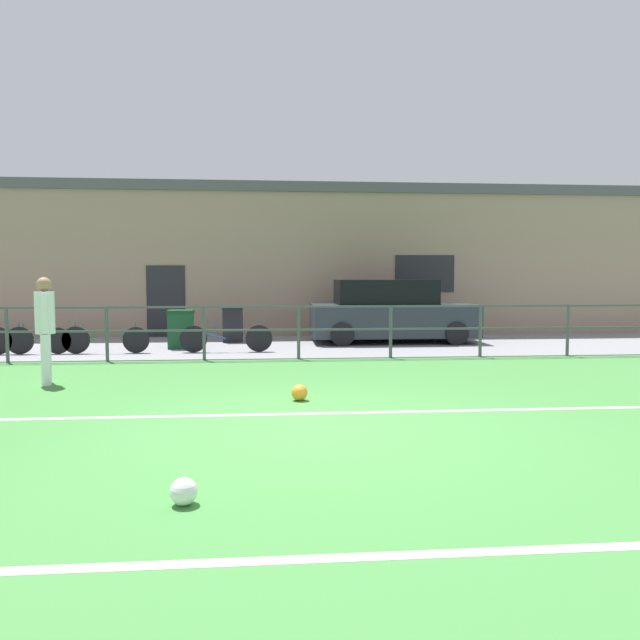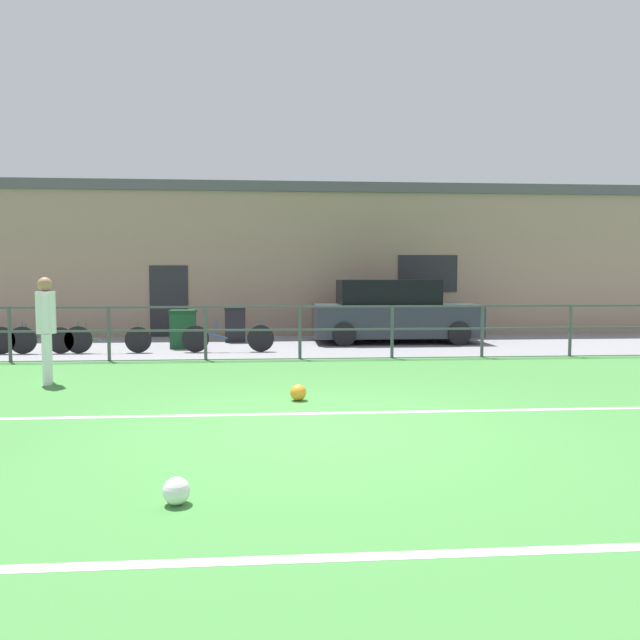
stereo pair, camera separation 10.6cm
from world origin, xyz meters
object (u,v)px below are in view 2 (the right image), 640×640
at_px(bicycle_parked_0, 99,339).
at_px(bicycle_parked_1, 40,339).
at_px(soccer_ball_spare, 298,393).
at_px(soccer_ball_match, 176,491).
at_px(trash_bin_0, 183,329).
at_px(trash_bin_1, 235,324).
at_px(player_striker, 46,323).
at_px(parked_car_red, 393,313).
at_px(bicycle_parked_2, 228,338).

height_order(bicycle_parked_0, bicycle_parked_1, bicycle_parked_1).
xyz_separation_m(soccer_ball_spare, bicycle_parked_1, (-5.65, 5.54, 0.23)).
relative_size(soccer_ball_match, trash_bin_0, 0.23).
bearing_deg(soccer_ball_spare, trash_bin_1, 100.17).
xyz_separation_m(bicycle_parked_0, bicycle_parked_1, (-1.32, 0.00, 0.01)).
xyz_separation_m(soccer_ball_match, trash_bin_1, (-0.31, 11.59, 0.40)).
relative_size(player_striker, trash_bin_0, 1.87).
distance_m(parked_car_red, bicycle_parked_1, 8.70).
bearing_deg(trash_bin_0, soccer_ball_spare, -68.14).
height_order(soccer_ball_match, soccer_ball_spare, soccer_ball_spare).
bearing_deg(bicycle_parked_0, trash_bin_0, 26.23).
xyz_separation_m(trash_bin_0, trash_bin_1, (1.18, 1.35, 0.01)).
bearing_deg(trash_bin_0, bicycle_parked_0, -153.77).
bearing_deg(trash_bin_0, parked_car_red, 10.36).
distance_m(player_striker, bicycle_parked_1, 4.22).
bearing_deg(bicycle_parked_0, bicycle_parked_1, 180.00).
relative_size(bicycle_parked_2, trash_bin_0, 2.27).
height_order(soccer_ball_spare, bicycle_parked_0, bicycle_parked_0).
height_order(bicycle_parked_0, trash_bin_0, trash_bin_0).
distance_m(soccer_ball_spare, parked_car_red, 7.96).
xyz_separation_m(soccer_ball_spare, trash_bin_1, (-1.39, 7.76, 0.39)).
xyz_separation_m(soccer_ball_match, soccer_ball_spare, (1.09, 3.83, 0.01)).
xyz_separation_m(bicycle_parked_0, bicycle_parked_2, (2.92, 0.00, 0.01)).
bearing_deg(parked_car_red, player_striker, -140.38).
distance_m(soccer_ball_match, bicycle_parked_2, 9.38).
bearing_deg(trash_bin_0, player_striker, -107.56).
bearing_deg(bicycle_parked_2, soccer_ball_match, -87.98).
bearing_deg(bicycle_parked_1, parked_car_red, 12.34).
bearing_deg(player_striker, soccer_ball_spare, 49.30).
bearing_deg(bicycle_parked_0, soccer_ball_match, -70.88).
bearing_deg(bicycle_parked_0, soccer_ball_spare, -51.97).
relative_size(soccer_ball_match, bicycle_parked_1, 0.09).
xyz_separation_m(soccer_ball_match, bicycle_parked_0, (-3.25, 9.37, 0.23)).
bearing_deg(soccer_ball_match, soccer_ball_spare, 74.16).
height_order(soccer_ball_match, parked_car_red, parked_car_red).
relative_size(bicycle_parked_0, trash_bin_1, 2.42).
relative_size(parked_car_red, trash_bin_1, 4.52).
xyz_separation_m(parked_car_red, bicycle_parked_1, (-8.49, -1.86, -0.46)).
bearing_deg(trash_bin_0, bicycle_parked_2, -36.93).
xyz_separation_m(bicycle_parked_1, bicycle_parked_2, (4.24, 0.00, 0.00)).
distance_m(bicycle_parked_1, bicycle_parked_2, 4.24).
xyz_separation_m(parked_car_red, bicycle_parked_2, (-4.25, -1.86, -0.46)).
distance_m(bicycle_parked_0, trash_bin_1, 3.69).
relative_size(bicycle_parked_1, bicycle_parked_2, 1.09).
bearing_deg(bicycle_parked_1, trash_bin_1, 27.46).
bearing_deg(bicycle_parked_1, soccer_ball_spare, -44.44).
distance_m(soccer_ball_spare, trash_bin_1, 7.89).
bearing_deg(parked_car_red, soccer_ball_spare, -110.97).
bearing_deg(soccer_ball_spare, trash_bin_0, 111.86).
distance_m(player_striker, trash_bin_0, 4.98).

